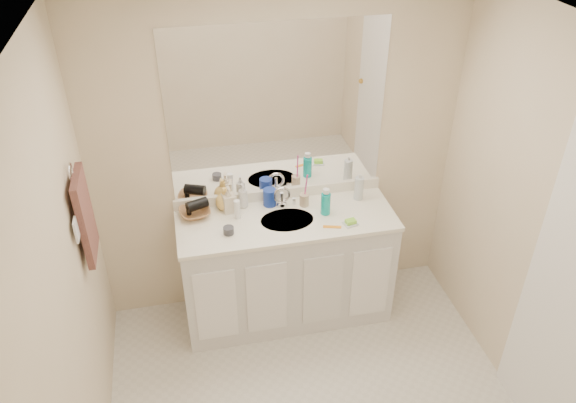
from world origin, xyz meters
The scene contains 28 objects.
ceiling centered at (0.00, 0.00, 2.40)m, with size 2.60×2.60×0.02m, color white.
wall_back centered at (0.00, 1.30, 1.20)m, with size 2.60×0.02×2.40m, color beige.
wall_left centered at (-1.30, 0.00, 1.20)m, with size 0.02×2.60×2.40m, color beige.
wall_right centered at (1.30, 0.00, 1.20)m, with size 0.02×2.60×2.40m, color beige.
vanity_cabinet centered at (0.00, 1.02, 0.42)m, with size 1.50×0.55×0.85m, color silver.
countertop centered at (0.00, 1.02, 0.86)m, with size 1.52×0.57×0.03m, color white.
backsplash centered at (0.00, 1.29, 0.92)m, with size 1.52×0.03×0.08m, color white.
sink_basin centered at (0.00, 1.00, 0.87)m, with size 0.37×0.37×0.02m, color #B7B3A0.
faucet centered at (0.00, 1.18, 0.94)m, with size 0.02×0.02×0.11m, color silver.
mirror centered at (0.00, 1.29, 1.56)m, with size 1.48×0.01×1.20m, color white.
blue_mug centered at (-0.08, 1.21, 0.94)m, with size 0.09×0.09×0.13m, color #16319B.
tan_cup centered at (0.16, 1.16, 0.93)m, with size 0.07×0.07×0.09m, color #C9AF8E.
toothbrush centered at (0.17, 1.16, 1.03)m, with size 0.01×0.01×0.22m, color #DD3A96.
mouthwash_bottle centered at (0.28, 1.03, 0.96)m, with size 0.07×0.07×0.16m, color #0EACA7.
clear_pump_bottle centered at (0.56, 1.16, 0.97)m, with size 0.07×0.07×0.18m, color silver.
soap_dish centered at (0.41, 0.86, 0.89)m, with size 0.09×0.07×0.01m, color silver.
green_soap centered at (0.41, 0.86, 0.90)m, with size 0.07×0.05×0.02m, color #8EE437.
orange_comb centered at (0.28, 0.85, 0.88)m, with size 0.12×0.03×0.01m, color orange.
dark_jar centered at (-0.41, 0.93, 0.91)m, with size 0.07×0.07×0.05m, color #3B3B43.
extra_white_bottle centered at (-0.33, 1.10, 0.95)m, with size 0.04×0.04×0.14m, color white.
soap_bottle_white centered at (-0.27, 1.23, 0.97)m, with size 0.07×0.07×0.18m, color silver.
soap_bottle_cream centered at (-0.37, 1.20, 0.98)m, with size 0.09×0.09×0.20m, color beige.
soap_bottle_yellow centered at (-0.40, 1.23, 0.97)m, with size 0.13×0.13×0.17m, color #FBCB61.
wicker_basket centered at (-0.62, 1.19, 0.91)m, with size 0.21×0.21×0.05m, color #9A673E.
hair_dryer centered at (-0.60, 1.19, 0.97)m, with size 0.07×0.07×0.15m, color black.
towel_ring centered at (-1.27, 0.77, 1.55)m, with size 0.11×0.11×0.01m, color silver.
hand_towel centered at (-1.25, 0.77, 1.25)m, with size 0.04×0.32×0.55m, color #4D2D29.
switch_plate centered at (-1.27, 0.57, 1.30)m, with size 0.01×0.09×0.13m, color white.
Camera 1 is at (-0.67, -2.09, 3.11)m, focal length 35.00 mm.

